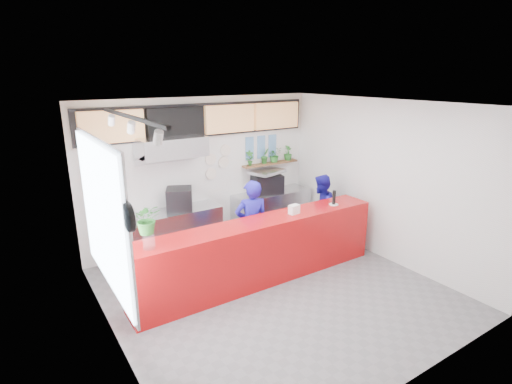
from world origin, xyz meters
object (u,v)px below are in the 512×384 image
staff_center (252,225)px  service_counter (261,251)px  pepper_mill (334,197)px  staff_right (320,210)px  panini_oven (179,199)px  espresso_machine (267,184)px

staff_center → service_counter: bearing=93.9°
pepper_mill → staff_right: bearing=64.9°
panini_oven → staff_right: (2.59, -1.16, -0.38)m
service_counter → espresso_machine: bearing=52.7°
staff_center → staff_right: (1.78, 0.16, -0.09)m
espresso_machine → staff_right: staff_right is taller
staff_center → pepper_mill: size_ratio=6.51×
panini_oven → staff_center: bearing=-33.6°
staff_center → pepper_mill: bearing=178.8°
staff_right → pepper_mill: (-0.33, -0.69, 0.51)m
panini_oven → staff_center: staff_center is taller
pepper_mill → panini_oven: bearing=140.7°
staff_right → pepper_mill: 0.92m
espresso_machine → service_counter: bearing=-115.2°
espresso_machine → staff_center: size_ratio=0.38×
pepper_mill → staff_center: bearing=159.7°
service_counter → pepper_mill: 1.73m
espresso_machine → panini_oven: bearing=-167.9°
service_counter → staff_right: (1.91, 0.64, 0.19)m
panini_oven → staff_center: 1.57m
espresso_machine → staff_center: bearing=-121.3°
pepper_mill → espresso_machine: bearing=96.5°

